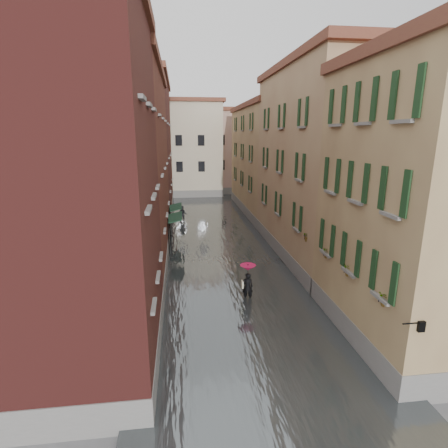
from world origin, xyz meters
TOP-DOWN VIEW (x-y plane):
  - ground at (0.00, 0.00)m, footprint 120.00×120.00m
  - floodwater at (0.00, 13.00)m, footprint 10.00×60.00m
  - building_left_near at (-7.00, -2.00)m, footprint 6.00×8.00m
  - building_left_mid at (-7.00, 9.00)m, footprint 6.00×14.00m
  - building_left_far at (-7.00, 24.00)m, footprint 6.00×16.00m
  - building_right_near at (7.00, -2.00)m, footprint 6.00×8.00m
  - building_right_mid at (7.00, 9.00)m, footprint 6.00×14.00m
  - building_right_far at (7.00, 24.00)m, footprint 6.00×16.00m
  - building_end_cream at (-3.00, 38.00)m, footprint 12.00×9.00m
  - building_end_pink at (6.00, 40.00)m, footprint 10.00×9.00m
  - awning_near at (-3.49, 11.72)m, footprint 1.09×3.04m
  - awning_far at (-3.49, 15.64)m, footprint 1.09×2.82m
  - wall_lantern at (4.33, -6.00)m, footprint 0.71×0.22m
  - window_planters at (4.12, -0.64)m, footprint 0.59×8.57m
  - pedestrian_main at (0.47, 2.18)m, footprint 0.88×0.88m
  - pedestrian_far at (-2.82, 19.96)m, footprint 0.96×0.81m

SIDE VIEW (x-z plane):
  - ground at x=0.00m, z-range 0.00..0.00m
  - floodwater at x=0.00m, z-range 0.00..0.20m
  - pedestrian_far at x=-2.82m, z-range 0.00..1.77m
  - pedestrian_main at x=0.47m, z-range 0.19..2.25m
  - awning_far at x=-3.49m, z-range 1.06..3.86m
  - awning_near at x=-3.49m, z-range 1.07..3.87m
  - wall_lantern at x=4.33m, z-range 2.83..3.18m
  - window_planters at x=4.12m, z-range 3.09..3.93m
  - building_right_near at x=7.00m, z-range 0.00..11.50m
  - building_right_far at x=7.00m, z-range 0.00..11.50m
  - building_end_pink at x=6.00m, z-range 0.00..12.00m
  - building_left_mid at x=-7.00m, z-range 0.00..12.50m
  - building_left_near at x=-7.00m, z-range 0.00..13.00m
  - building_right_mid at x=7.00m, z-range 0.00..13.00m
  - building_end_cream at x=-3.00m, z-range 0.00..13.00m
  - building_left_far at x=-7.00m, z-range 0.00..14.00m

